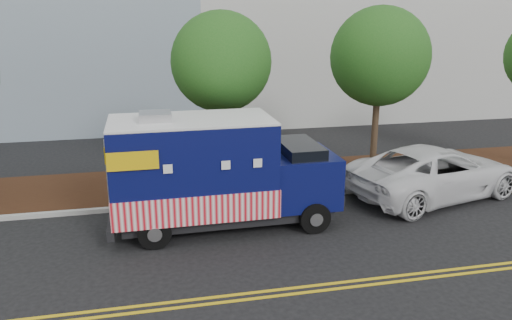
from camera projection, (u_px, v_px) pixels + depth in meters
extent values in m
plane|color=black|center=(185.00, 222.00, 15.51)|extent=(120.00, 120.00, 0.00)
cube|color=#9E9E99|center=(181.00, 204.00, 16.80)|extent=(120.00, 0.18, 0.15)
cube|color=#32180E|center=(177.00, 184.00, 18.77)|extent=(120.00, 4.00, 0.15)
cube|color=gold|center=(200.00, 299.00, 11.34)|extent=(120.00, 0.10, 0.01)
cube|color=gold|center=(201.00, 305.00, 11.10)|extent=(120.00, 0.10, 0.01)
cylinder|color=#38281C|center=(223.00, 138.00, 18.35)|extent=(0.26, 0.26, 3.73)
sphere|color=#195618|center=(221.00, 62.00, 17.58)|extent=(3.56, 3.56, 3.56)
cylinder|color=#38281C|center=(375.00, 128.00, 19.99)|extent=(0.26, 0.26, 3.71)
sphere|color=#195618|center=(380.00, 56.00, 19.20)|extent=(3.83, 3.83, 3.83)
cube|color=#473828|center=(123.00, 174.00, 16.29)|extent=(0.06, 0.06, 2.40)
cube|color=black|center=(227.00, 211.00, 15.23)|extent=(6.21, 2.17, 0.31)
cube|color=#0A0E46|center=(193.00, 165.00, 14.59)|extent=(4.67, 2.60, 2.65)
cube|color=red|center=(194.00, 195.00, 14.85)|extent=(4.71, 2.66, 0.83)
cube|color=white|center=(191.00, 120.00, 14.21)|extent=(4.67, 2.60, 0.07)
cube|color=#B7B7BA|center=(155.00, 116.00, 13.96)|extent=(0.89, 0.89, 0.24)
cube|color=#0A0E46|center=(300.00, 177.00, 15.47)|extent=(2.02, 2.40, 1.55)
cube|color=black|center=(299.00, 154.00, 15.25)|extent=(1.13, 2.17, 0.72)
cube|color=black|center=(330.00, 190.00, 15.84)|extent=(0.11, 2.21, 0.33)
cube|color=black|center=(113.00, 219.00, 14.50)|extent=(0.23, 2.49, 0.31)
cube|color=#B7B7BA|center=(109.00, 168.00, 14.07)|extent=(0.07, 1.99, 2.10)
cube|color=#B7B7BA|center=(199.00, 151.00, 15.87)|extent=(1.99, 0.07, 1.21)
cube|color=yellow|center=(133.00, 161.00, 12.83)|extent=(1.33, 0.04, 0.50)
cube|color=yellow|center=(133.00, 137.00, 15.29)|extent=(1.33, 0.04, 0.50)
cylinder|color=black|center=(315.00, 218.00, 14.70)|extent=(0.93, 0.32, 0.93)
cylinder|color=black|center=(292.00, 192.00, 16.81)|extent=(0.93, 0.32, 0.93)
cylinder|color=black|center=(155.00, 232.00, 13.70)|extent=(0.93, 0.32, 0.93)
cylinder|color=black|center=(152.00, 203.00, 15.81)|extent=(0.93, 0.32, 0.93)
imported|color=silver|center=(435.00, 172.00, 17.54)|extent=(7.04, 4.54, 1.80)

